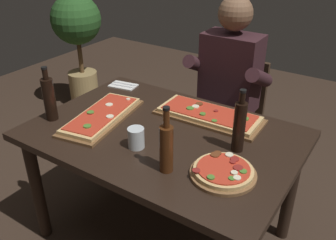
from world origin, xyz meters
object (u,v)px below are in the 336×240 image
Objects in this scene: pizza_round_far at (223,172)px; oil_bottle_amber at (49,98)px; tumbler_near_camera at (136,139)px; potted_plant_corner at (78,36)px; pizza_rectangular_front at (209,115)px; pizza_rectangular_left at (102,116)px; diner_chair at (231,113)px; seated_diner at (227,86)px; vinegar_bottle_green at (166,147)px; wine_bottle_dark at (239,126)px; dining_table at (163,147)px.

oil_bottle_amber is at bearing -176.85° from pizza_round_far.
potted_plant_corner is at bearing 143.44° from tumbler_near_camera.
tumbler_near_camera is (-0.46, -0.03, 0.03)m from pizza_round_far.
pizza_rectangular_front is 2.03m from potted_plant_corner.
diner_chair is (0.39, 0.93, -0.27)m from pizza_rectangular_left.
seated_diner is at bearing -90.00° from diner_chair.
wine_bottle_dark is at bearing 59.13° from vinegar_bottle_green.
vinegar_bottle_green reaches higher than pizza_rectangular_front.
pizza_round_far is 0.99m from seated_diner.
wine_bottle_dark is at bearing -60.84° from seated_diner.
wine_bottle_dark is 0.79m from seated_diner.
vinegar_bottle_green is at bearing -18.59° from tumbler_near_camera.
wine_bottle_dark reaches higher than diner_chair.
oil_bottle_amber reaches higher than pizza_round_far.
dining_table is 0.74m from seated_diner.
tumbler_near_camera is at bearing -92.61° from diner_chair.
wine_bottle_dark reaches higher than dining_table.
wine_bottle_dark is 1.01× the size of vinegar_bottle_green.
wine_bottle_dark is at bearing -38.68° from pizza_rectangular_front.
pizza_rectangular_front is (0.13, 0.27, 0.12)m from dining_table.
pizza_rectangular_front is at bearing 71.29° from tumbler_near_camera.
pizza_round_far is 0.93× the size of vinegar_bottle_green.
tumbler_near_camera is at bearing -149.55° from wine_bottle_dark.
diner_chair is at bearing 111.99° from pizza_round_far.
pizza_rectangular_front is 1.03× the size of pizza_rectangular_left.
oil_bottle_amber reaches higher than diner_chair.
diner_chair is (0.05, 1.05, -0.30)m from tumbler_near_camera.
potted_plant_corner reaches higher than dining_table.
vinegar_bottle_green is 0.24× the size of seated_diner.
pizza_round_far is at bearing -6.72° from pizza_rectangular_left.
seated_diner is (0.05, 0.93, -0.04)m from tumbler_near_camera.
pizza_rectangular_left is 0.90m from seated_diner.
diner_chair is at bearing 87.39° from tumbler_near_camera.
pizza_rectangular_front is at bearing 141.32° from wine_bottle_dark.
wine_bottle_dark is 3.07× the size of tumbler_near_camera.
seated_diner is 1.17× the size of potted_plant_corner.
wine_bottle_dark is 1.04m from oil_bottle_amber.
seated_diner reaches higher than dining_table.
diner_chair is at bearing -7.01° from potted_plant_corner.
vinegar_bottle_green is (0.57, -0.20, 0.10)m from pizza_rectangular_left.
tumbler_near_camera is 2.12m from potted_plant_corner.
wine_bottle_dark is 2.36m from potted_plant_corner.
diner_chair is at bearing 90.00° from seated_diner.
potted_plant_corner reaches higher than diner_chair.
oil_bottle_amber is 0.81m from vinegar_bottle_green.
wine_bottle_dark is at bearing 30.45° from tumbler_near_camera.
tumbler_near_camera is (-0.23, 0.08, -0.08)m from vinegar_bottle_green.
vinegar_bottle_green is at bearing -120.87° from wine_bottle_dark.
vinegar_bottle_green is 0.28× the size of potted_plant_corner.
vinegar_bottle_green is at bearing -155.58° from pizza_round_far.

